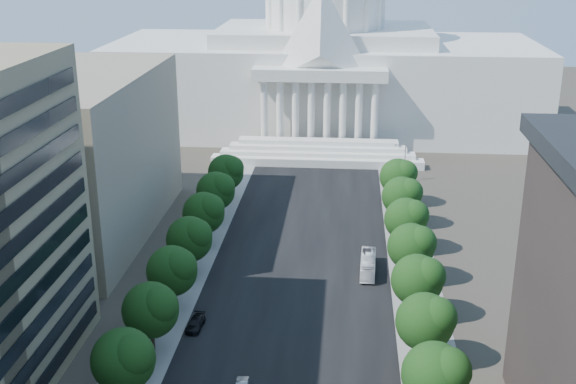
# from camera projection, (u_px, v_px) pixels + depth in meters

# --- Properties ---
(road_asphalt) EXTENTS (30.00, 260.00, 0.01)m
(road_asphalt) POSITION_uv_depth(u_px,v_px,m) (301.00, 262.00, 124.40)
(road_asphalt) COLOR black
(road_asphalt) RESTS_ON ground
(sidewalk_left) EXTENTS (8.00, 260.00, 0.02)m
(sidewalk_left) POSITION_uv_depth(u_px,v_px,m) (193.00, 258.00, 125.94)
(sidewalk_left) COLOR gray
(sidewalk_left) RESTS_ON ground
(sidewalk_right) EXTENTS (8.00, 260.00, 0.02)m
(sidewalk_right) POSITION_uv_depth(u_px,v_px,m) (412.00, 266.00, 122.87)
(sidewalk_right) COLOR gray
(sidewalk_right) RESTS_ON ground
(capitol) EXTENTS (120.00, 56.00, 73.00)m
(capitol) POSITION_uv_depth(u_px,v_px,m) (324.00, 59.00, 206.93)
(capitol) COLOR white
(capitol) RESTS_ON ground
(office_block_left_far) EXTENTS (38.00, 52.00, 30.00)m
(office_block_left_far) POSITION_uv_depth(u_px,v_px,m) (45.00, 155.00, 132.69)
(office_block_left_far) COLOR gray
(office_block_left_far) RESTS_ON ground
(tree_l_d) EXTENTS (7.79, 7.60, 9.97)m
(tree_l_d) POSITION_uv_depth(u_px,v_px,m) (126.00, 359.00, 84.03)
(tree_l_d) COLOR #33261C
(tree_l_d) RESTS_ON ground
(tree_l_e) EXTENTS (7.79, 7.60, 9.97)m
(tree_l_e) POSITION_uv_depth(u_px,v_px,m) (152.00, 309.00, 95.31)
(tree_l_e) COLOR #33261C
(tree_l_e) RESTS_ON ground
(tree_l_f) EXTENTS (7.79, 7.60, 9.97)m
(tree_l_f) POSITION_uv_depth(u_px,v_px,m) (174.00, 270.00, 106.59)
(tree_l_f) COLOR #33261C
(tree_l_f) RESTS_ON ground
(tree_l_g) EXTENTS (7.79, 7.60, 9.97)m
(tree_l_g) POSITION_uv_depth(u_px,v_px,m) (191.00, 238.00, 117.87)
(tree_l_g) COLOR #33261C
(tree_l_g) RESTS_ON ground
(tree_l_h) EXTENTS (7.79, 7.60, 9.97)m
(tree_l_h) POSITION_uv_depth(u_px,v_px,m) (205.00, 212.00, 129.14)
(tree_l_h) COLOR #33261C
(tree_l_h) RESTS_ON ground
(tree_l_i) EXTENTS (7.79, 7.60, 9.97)m
(tree_l_i) POSITION_uv_depth(u_px,v_px,m) (217.00, 190.00, 140.42)
(tree_l_i) COLOR #33261C
(tree_l_i) RESTS_ON ground
(tree_l_j) EXTENTS (7.79, 7.60, 9.97)m
(tree_l_j) POSITION_uv_depth(u_px,v_px,m) (227.00, 171.00, 151.70)
(tree_l_j) COLOR #33261C
(tree_l_j) RESTS_ON ground
(tree_r_d) EXTENTS (7.79, 7.60, 9.97)m
(tree_r_d) POSITION_uv_depth(u_px,v_px,m) (438.00, 374.00, 81.13)
(tree_r_d) COLOR #33261C
(tree_r_d) RESTS_ON ground
(tree_r_e) EXTENTS (7.79, 7.60, 9.97)m
(tree_r_e) POSITION_uv_depth(u_px,v_px,m) (428.00, 321.00, 92.40)
(tree_r_e) COLOR #33261C
(tree_r_e) RESTS_ON ground
(tree_r_f) EXTENTS (7.79, 7.60, 9.97)m
(tree_r_f) POSITION_uv_depth(u_px,v_px,m) (420.00, 279.00, 103.68)
(tree_r_f) COLOR #33261C
(tree_r_f) RESTS_ON ground
(tree_r_g) EXTENTS (7.79, 7.60, 9.97)m
(tree_r_g) POSITION_uv_depth(u_px,v_px,m) (413.00, 246.00, 114.96)
(tree_r_g) COLOR #33261C
(tree_r_g) RESTS_ON ground
(tree_r_h) EXTENTS (7.79, 7.60, 9.97)m
(tree_r_h) POSITION_uv_depth(u_px,v_px,m) (408.00, 218.00, 126.24)
(tree_r_h) COLOR #33261C
(tree_r_h) RESTS_ON ground
(tree_r_i) EXTENTS (7.79, 7.60, 9.97)m
(tree_r_i) POSITION_uv_depth(u_px,v_px,m) (403.00, 195.00, 137.51)
(tree_r_i) COLOR #33261C
(tree_r_i) RESTS_ON ground
(tree_r_j) EXTENTS (7.79, 7.60, 9.97)m
(tree_r_j) POSITION_uv_depth(u_px,v_px,m) (400.00, 176.00, 148.79)
(tree_r_j) COLOR #33261C
(tree_r_j) RESTS_ON ground
(streetlight_c) EXTENTS (2.61, 0.44, 9.00)m
(streetlight_c) POSITION_uv_depth(u_px,v_px,m) (440.00, 325.00, 92.67)
(streetlight_c) COLOR gray
(streetlight_c) RESTS_ON ground
(streetlight_d) EXTENTS (2.61, 0.44, 9.00)m
(streetlight_d) POSITION_uv_depth(u_px,v_px,m) (422.00, 247.00, 116.16)
(streetlight_d) COLOR gray
(streetlight_d) RESTS_ON ground
(streetlight_e) EXTENTS (2.61, 0.44, 9.00)m
(streetlight_e) POSITION_uv_depth(u_px,v_px,m) (411.00, 195.00, 139.66)
(streetlight_e) COLOR gray
(streetlight_e) RESTS_ON ground
(streetlight_f) EXTENTS (2.61, 0.44, 9.00)m
(streetlight_f) POSITION_uv_depth(u_px,v_px,m) (402.00, 158.00, 163.15)
(streetlight_f) COLOR gray
(streetlight_f) RESTS_ON ground
(car_dark_b) EXTENTS (2.35, 5.09, 1.44)m
(car_dark_b) POSITION_uv_depth(u_px,v_px,m) (196.00, 324.00, 103.04)
(car_dark_b) COLOR black
(car_dark_b) RESTS_ON ground
(city_bus) EXTENTS (2.77, 10.32, 2.85)m
(city_bus) POSITION_uv_depth(u_px,v_px,m) (368.00, 264.00, 120.08)
(city_bus) COLOR white
(city_bus) RESTS_ON ground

